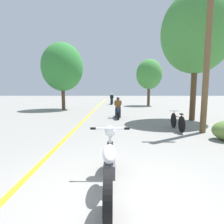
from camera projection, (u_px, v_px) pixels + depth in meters
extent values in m
plane|color=gray|center=(110.00, 201.00, 2.75)|extent=(120.00, 120.00, 0.00)
cube|color=yellow|center=(93.00, 111.00, 15.01)|extent=(0.14, 48.00, 0.01)
cylinder|color=brown|center=(207.00, 56.00, 6.96)|extent=(0.24, 0.24, 6.27)
cylinder|color=#513A23|center=(193.00, 89.00, 10.15)|extent=(0.32, 0.32, 3.74)
ellipsoid|color=#42893D|center=(197.00, 32.00, 9.78)|extent=(3.95, 3.55, 4.54)
cylinder|color=#513A23|center=(149.00, 94.00, 20.64)|extent=(0.32, 0.32, 2.73)
ellipsoid|color=#42893D|center=(149.00, 74.00, 20.37)|extent=(3.00, 2.70, 3.45)
cylinder|color=#513A23|center=(63.00, 95.00, 16.29)|extent=(0.32, 0.32, 2.71)
ellipsoid|color=#337F38|center=(62.00, 67.00, 15.98)|extent=(3.79, 3.41, 4.35)
cylinder|color=black|center=(110.00, 157.00, 3.74)|extent=(0.12, 0.66, 0.66)
cylinder|color=black|center=(108.00, 196.00, 2.35)|extent=(0.12, 0.66, 0.66)
ellipsoid|color=silver|center=(109.00, 153.00, 3.00)|extent=(0.24, 0.70, 0.24)
cube|color=#4C4C51|center=(109.00, 169.00, 3.04)|extent=(0.20, 0.36, 0.24)
cylinder|color=silver|center=(110.00, 143.00, 3.61)|extent=(0.06, 0.23, 0.67)
cylinder|color=silver|center=(110.00, 128.00, 3.48)|extent=(0.68, 0.04, 0.04)
cylinder|color=black|center=(93.00, 128.00, 3.48)|extent=(0.11, 0.05, 0.05)
cylinder|color=black|center=(127.00, 129.00, 3.48)|extent=(0.11, 0.05, 0.05)
sphere|color=silver|center=(110.00, 131.00, 3.58)|extent=(0.23, 0.23, 0.23)
cylinder|color=black|center=(118.00, 112.00, 12.08)|extent=(0.12, 0.63, 0.63)
cylinder|color=black|center=(118.00, 114.00, 10.61)|extent=(0.12, 0.63, 0.63)
cube|color=navy|center=(118.00, 110.00, 11.32)|extent=(0.20, 0.94, 0.28)
cylinder|color=silver|center=(118.00, 102.00, 11.90)|extent=(0.50, 0.03, 0.03)
cylinder|color=#282D3D|center=(116.00, 113.00, 11.30)|extent=(0.11, 0.11, 0.64)
cylinder|color=#282D3D|center=(120.00, 113.00, 11.29)|extent=(0.11, 0.11, 0.64)
cube|color=brown|center=(118.00, 104.00, 11.26)|extent=(0.34, 0.27, 0.54)
cylinder|color=brown|center=(115.00, 103.00, 11.41)|extent=(0.08, 0.42, 0.33)
cylinder|color=brown|center=(121.00, 103.00, 11.41)|extent=(0.08, 0.42, 0.33)
sphere|color=#2D333D|center=(118.00, 98.00, 11.25)|extent=(0.20, 0.20, 0.20)
cylinder|color=black|center=(112.00, 101.00, 23.46)|extent=(0.12, 0.65, 0.65)
cylinder|color=black|center=(112.00, 102.00, 22.04)|extent=(0.12, 0.65, 0.65)
cube|color=#0C4723|center=(112.00, 100.00, 22.73)|extent=(0.20, 0.92, 0.28)
cylinder|color=silver|center=(112.00, 96.00, 23.28)|extent=(0.50, 0.03, 0.03)
cylinder|color=#38383D|center=(111.00, 102.00, 22.70)|extent=(0.11, 0.11, 0.64)
cylinder|color=#38383D|center=(113.00, 102.00, 22.70)|extent=(0.11, 0.11, 0.64)
cube|color=black|center=(112.00, 97.00, 22.66)|extent=(0.34, 0.28, 0.59)
cylinder|color=black|center=(110.00, 97.00, 22.81)|extent=(0.08, 0.46, 0.36)
cylinder|color=black|center=(113.00, 97.00, 22.81)|extent=(0.08, 0.46, 0.36)
sphere|color=white|center=(112.00, 94.00, 22.65)|extent=(0.21, 0.21, 0.21)
cylinder|color=black|center=(173.00, 120.00, 8.24)|extent=(0.04, 0.70, 0.70)
cylinder|color=black|center=(182.00, 124.00, 7.25)|extent=(0.04, 0.70, 0.70)
cylinder|color=#B21E1E|center=(178.00, 117.00, 7.72)|extent=(0.04, 0.80, 0.04)
cylinder|color=#B21E1E|center=(181.00, 119.00, 7.31)|extent=(0.03, 0.03, 0.42)
cube|color=black|center=(181.00, 114.00, 7.28)|extent=(0.10, 0.20, 0.05)
cylinder|color=#B21E1E|center=(174.00, 116.00, 8.16)|extent=(0.03, 0.03, 0.46)
cylinder|color=silver|center=(174.00, 111.00, 8.14)|extent=(0.44, 0.03, 0.03)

